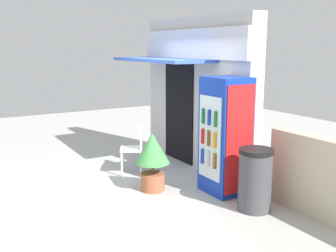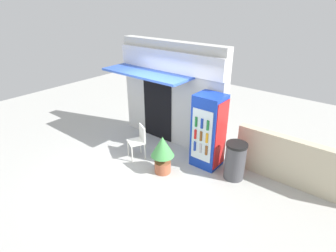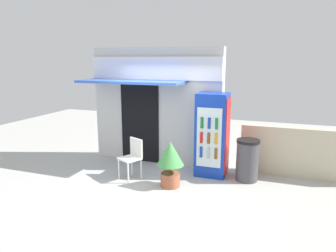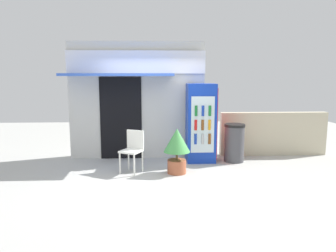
# 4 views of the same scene
# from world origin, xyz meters

# --- Properties ---
(ground) EXTENTS (16.00, 16.00, 0.00)m
(ground) POSITION_xyz_m (0.00, 0.00, 0.00)
(ground) COLOR #B2B2AD
(storefront_building) EXTENTS (3.36, 1.20, 2.89)m
(storefront_building) POSITION_xyz_m (-0.44, 1.64, 1.51)
(storefront_building) COLOR silver
(storefront_building) RESTS_ON ground
(drink_cooler) EXTENTS (0.70, 0.65, 1.88)m
(drink_cooler) POSITION_xyz_m (1.13, 1.16, 0.94)
(drink_cooler) COLOR #1438B2
(drink_cooler) RESTS_ON ground
(plastic_chair) EXTENTS (0.55, 0.55, 0.90)m
(plastic_chair) POSITION_xyz_m (-0.46, 0.34, 0.53)
(plastic_chair) COLOR white
(plastic_chair) RESTS_ON ground
(potted_plant_near_shop) EXTENTS (0.56, 0.56, 0.97)m
(potted_plant_near_shop) POSITION_xyz_m (0.48, 0.19, 0.59)
(potted_plant_near_shop) COLOR #AD5B3D
(potted_plant_near_shop) RESTS_ON ground
(trash_bin) EXTENTS (0.50, 0.50, 0.92)m
(trash_bin) POSITION_xyz_m (1.94, 1.08, 0.46)
(trash_bin) COLOR #47474C
(trash_bin) RESTS_ON ground
(stone_boundary_wall) EXTENTS (2.79, 0.21, 1.13)m
(stone_boundary_wall) POSITION_xyz_m (3.12, 1.68, 0.56)
(stone_boundary_wall) COLOR beige
(stone_boundary_wall) RESTS_ON ground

